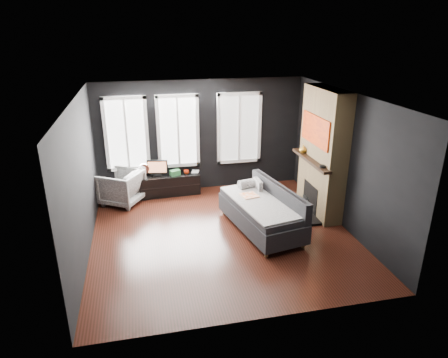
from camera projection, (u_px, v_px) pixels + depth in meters
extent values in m
plane|color=black|center=(222.00, 234.00, 7.89)|extent=(5.00, 5.00, 0.00)
plane|color=white|center=(222.00, 97.00, 6.92)|extent=(5.00, 5.00, 0.00)
cube|color=black|center=(201.00, 136.00, 9.68)|extent=(5.00, 0.02, 2.70)
cube|color=black|center=(81.00, 180.00, 6.91)|extent=(0.02, 5.00, 2.70)
cube|color=black|center=(345.00, 161.00, 7.90)|extent=(0.02, 5.00, 2.70)
cube|color=gray|center=(258.00, 188.00, 8.43)|extent=(0.11, 0.37, 0.37)
imported|color=white|center=(121.00, 186.00, 9.13)|extent=(1.10, 1.12, 0.86)
imported|color=red|center=(186.00, 172.00, 9.62)|extent=(0.14, 0.12, 0.13)
imported|color=#B7A68F|center=(192.00, 167.00, 9.74)|extent=(0.17, 0.06, 0.23)
cube|color=#2E6F39|center=(175.00, 173.00, 9.55)|extent=(0.27, 0.22, 0.13)
imported|color=yellow|center=(303.00, 149.00, 8.78)|extent=(0.21, 0.21, 0.17)
cylinder|color=black|center=(323.00, 166.00, 7.89)|extent=(0.16, 0.16, 0.04)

